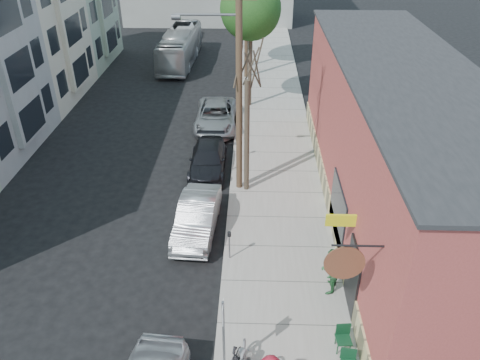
{
  "coord_description": "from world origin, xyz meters",
  "views": [
    {
      "loc": [
        3.09,
        -12.64,
        12.22
      ],
      "look_at": [
        2.54,
        4.83,
        1.5
      ],
      "focal_mm": 35.0,
      "sensor_mm": 36.0,
      "label": 1
    }
  ],
  "objects_px": {
    "tree_bare": "(247,138)",
    "bus": "(180,47)",
    "parking_meter_near": "(229,241)",
    "patron_green": "(330,271)",
    "sign_post": "(224,330)",
    "utility_pole_near": "(238,82)",
    "patio_chair_a": "(343,339)",
    "tree_leafy_mid": "(250,10)",
    "car_2": "(208,160)",
    "parking_meter_far": "(237,145)",
    "car_3": "(216,116)",
    "car_1": "(197,217)"
  },
  "relations": [
    {
      "from": "utility_pole_near",
      "to": "car_1",
      "type": "bearing_deg",
      "value": -115.47
    },
    {
      "from": "sign_post",
      "to": "utility_pole_near",
      "type": "height_order",
      "value": "utility_pole_near"
    },
    {
      "from": "bus",
      "to": "parking_meter_near",
      "type": "bearing_deg",
      "value": -76.15
    },
    {
      "from": "utility_pole_near",
      "to": "sign_post",
      "type": "bearing_deg",
      "value": -90.23
    },
    {
      "from": "car_1",
      "to": "car_2",
      "type": "xyz_separation_m",
      "value": [
        0.0,
        5.07,
        -0.08
      ]
    },
    {
      "from": "parking_meter_far",
      "to": "car_3",
      "type": "height_order",
      "value": "car_3"
    },
    {
      "from": "sign_post",
      "to": "car_3",
      "type": "bearing_deg",
      "value": 95.14
    },
    {
      "from": "patron_green",
      "to": "car_3",
      "type": "relative_size",
      "value": 0.34
    },
    {
      "from": "tree_bare",
      "to": "bus",
      "type": "distance_m",
      "value": 20.78
    },
    {
      "from": "parking_meter_far",
      "to": "utility_pole_near",
      "type": "relative_size",
      "value": 0.12
    },
    {
      "from": "utility_pole_near",
      "to": "car_3",
      "type": "height_order",
      "value": "utility_pole_near"
    },
    {
      "from": "car_3",
      "to": "bus",
      "type": "relative_size",
      "value": 0.53
    },
    {
      "from": "patron_green",
      "to": "car_1",
      "type": "xyz_separation_m",
      "value": [
        -5.05,
        3.49,
        -0.32
      ]
    },
    {
      "from": "tree_leafy_mid",
      "to": "bus",
      "type": "relative_size",
      "value": 0.82
    },
    {
      "from": "tree_bare",
      "to": "car_3",
      "type": "relative_size",
      "value": 1.04
    },
    {
      "from": "parking_meter_far",
      "to": "patio_chair_a",
      "type": "relative_size",
      "value": 1.41
    },
    {
      "from": "sign_post",
      "to": "patio_chair_a",
      "type": "height_order",
      "value": "sign_post"
    },
    {
      "from": "parking_meter_near",
      "to": "patron_green",
      "type": "height_order",
      "value": "patron_green"
    },
    {
      "from": "car_3",
      "to": "patron_green",
      "type": "bearing_deg",
      "value": -70.94
    },
    {
      "from": "tree_leafy_mid",
      "to": "car_2",
      "type": "distance_m",
      "value": 10.43
    },
    {
      "from": "patron_green",
      "to": "car_2",
      "type": "height_order",
      "value": "patron_green"
    },
    {
      "from": "parking_meter_far",
      "to": "car_2",
      "type": "relative_size",
      "value": 0.28
    },
    {
      "from": "sign_post",
      "to": "patron_green",
      "type": "relative_size",
      "value": 1.57
    },
    {
      "from": "sign_post",
      "to": "car_1",
      "type": "xyz_separation_m",
      "value": [
        -1.55,
        6.86,
        -1.11
      ]
    },
    {
      "from": "patio_chair_a",
      "to": "patron_green",
      "type": "bearing_deg",
      "value": 86.89
    },
    {
      "from": "patron_green",
      "to": "car_1",
      "type": "height_order",
      "value": "patron_green"
    },
    {
      "from": "tree_leafy_mid",
      "to": "patron_green",
      "type": "bearing_deg",
      "value": -79.9
    },
    {
      "from": "tree_bare",
      "to": "car_3",
      "type": "height_order",
      "value": "tree_bare"
    },
    {
      "from": "patio_chair_a",
      "to": "car_3",
      "type": "height_order",
      "value": "car_3"
    },
    {
      "from": "tree_bare",
      "to": "car_2",
      "type": "xyz_separation_m",
      "value": [
        -2.0,
        1.89,
        -2.21
      ]
    },
    {
      "from": "utility_pole_near",
      "to": "tree_bare",
      "type": "height_order",
      "value": "utility_pole_near"
    },
    {
      "from": "tree_bare",
      "to": "car_1",
      "type": "height_order",
      "value": "tree_bare"
    },
    {
      "from": "tree_bare",
      "to": "tree_leafy_mid",
      "type": "xyz_separation_m",
      "value": [
        0.0,
        10.45,
        3.41
      ]
    },
    {
      "from": "parking_meter_far",
      "to": "tree_bare",
      "type": "relative_size",
      "value": 0.23
    },
    {
      "from": "tree_leafy_mid",
      "to": "bus",
      "type": "height_order",
      "value": "tree_leafy_mid"
    },
    {
      "from": "parking_meter_far",
      "to": "car_3",
      "type": "bearing_deg",
      "value": 108.79
    },
    {
      "from": "tree_leafy_mid",
      "to": "car_3",
      "type": "distance_m",
      "value": 6.73
    },
    {
      "from": "patio_chair_a",
      "to": "bus",
      "type": "height_order",
      "value": "bus"
    },
    {
      "from": "patron_green",
      "to": "patio_chair_a",
      "type": "bearing_deg",
      "value": 19.79
    },
    {
      "from": "utility_pole_near",
      "to": "bus",
      "type": "bearing_deg",
      "value": 105.6
    },
    {
      "from": "bus",
      "to": "car_2",
      "type": "bearing_deg",
      "value": -76.02
    },
    {
      "from": "car_2",
      "to": "bus",
      "type": "height_order",
      "value": "bus"
    },
    {
      "from": "tree_bare",
      "to": "car_2",
      "type": "relative_size",
      "value": 1.22
    },
    {
      "from": "tree_bare",
      "to": "car_1",
      "type": "distance_m",
      "value": 4.31
    },
    {
      "from": "car_1",
      "to": "sign_post",
      "type": "bearing_deg",
      "value": -73.93
    },
    {
      "from": "car_2",
      "to": "patron_green",
      "type": "bearing_deg",
      "value": -59.87
    },
    {
      "from": "parking_meter_far",
      "to": "car_2",
      "type": "height_order",
      "value": "parking_meter_far"
    },
    {
      "from": "patio_chair_a",
      "to": "car_2",
      "type": "bearing_deg",
      "value": 109.45
    },
    {
      "from": "patio_chair_a",
      "to": "bus",
      "type": "bearing_deg",
      "value": 101.84
    },
    {
      "from": "car_3",
      "to": "patio_chair_a",
      "type": "bearing_deg",
      "value": -73.49
    }
  ]
}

